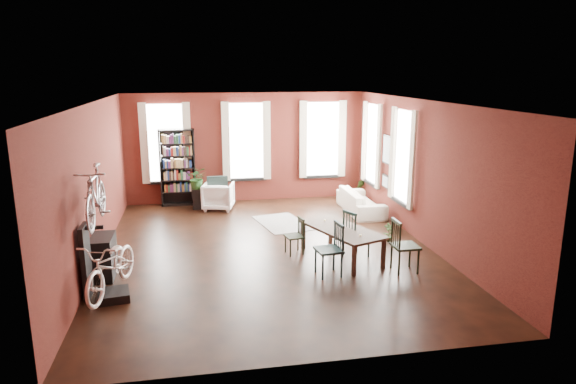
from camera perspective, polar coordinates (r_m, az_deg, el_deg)
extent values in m
plane|color=black|center=(11.28, -2.16, -6.46)|extent=(9.00, 9.00, 0.00)
cube|color=silver|center=(10.63, -2.31, 9.99)|extent=(7.00, 9.00, 0.04)
cube|color=#471511|center=(15.24, -4.66, 4.95)|extent=(7.00, 0.04, 3.20)
cube|color=#471511|center=(6.58, 3.42, -6.47)|extent=(7.00, 0.04, 3.20)
cube|color=#471511|center=(10.92, -20.73, 0.74)|extent=(0.04, 9.00, 3.20)
cube|color=#471511|center=(11.84, 14.79, 2.10)|extent=(0.04, 9.00, 3.20)
cube|color=white|center=(15.13, -13.40, 5.33)|extent=(1.00, 0.04, 2.20)
cube|color=beige|center=(15.06, -13.41, 5.30)|extent=(1.40, 0.06, 2.30)
cube|color=white|center=(15.18, -4.66, 5.68)|extent=(1.00, 0.04, 2.20)
cube|color=beige|center=(15.11, -4.64, 5.64)|extent=(1.40, 0.06, 2.30)
cube|color=white|center=(15.58, 3.83, 5.89)|extent=(1.00, 0.04, 2.20)
cube|color=beige|center=(15.51, 3.89, 5.86)|extent=(1.40, 0.06, 2.30)
cube|color=white|center=(12.69, 12.83, 3.86)|extent=(0.04, 1.00, 2.20)
cube|color=beige|center=(12.66, 12.53, 3.86)|extent=(0.06, 1.40, 2.30)
cube|color=white|center=(14.71, 9.48, 5.29)|extent=(0.04, 1.00, 2.20)
cube|color=beige|center=(14.69, 9.23, 5.29)|extent=(0.06, 1.40, 2.30)
cube|color=black|center=(13.69, 10.99, 4.63)|extent=(0.04, 0.55, 0.75)
cube|color=black|center=(13.84, 10.84, 1.16)|extent=(0.04, 0.45, 0.35)
cube|color=#47362B|center=(10.75, 5.95, -5.70)|extent=(1.49, 2.10, 0.65)
cube|color=#193637|center=(9.82, 4.54, -6.40)|extent=(0.52, 0.52, 1.02)
cube|color=black|center=(10.93, 0.70, -4.94)|extent=(0.42, 0.42, 0.78)
cube|color=#1F2F1B|center=(10.22, 12.90, -5.86)|extent=(0.48, 0.48, 1.04)
cube|color=#1B3D39|center=(10.86, 7.61, -4.59)|extent=(0.60, 0.60, 1.00)
cube|color=black|center=(15.06, -12.14, 2.66)|extent=(1.00, 0.32, 2.20)
imported|color=white|center=(14.52, -7.76, -0.31)|extent=(0.96, 0.92, 0.83)
imported|color=beige|center=(14.25, 8.11, -0.63)|extent=(0.61, 2.08, 0.81)
cube|color=black|center=(13.18, -0.67, -3.46)|extent=(1.41, 1.90, 0.01)
cube|color=black|center=(9.44, -18.79, -10.81)|extent=(0.59, 0.59, 0.15)
cube|color=black|center=(9.46, -21.52, -7.23)|extent=(0.16, 0.60, 1.30)
cube|color=black|center=(10.35, -19.83, -6.79)|extent=(0.40, 0.80, 0.80)
cube|color=black|center=(14.70, -9.99, -0.74)|extent=(0.29, 0.29, 0.58)
imported|color=#345F26|center=(15.73, 7.86, -0.30)|extent=(0.41, 0.66, 0.28)
imported|color=#2D5020|center=(11.99, 11.10, -5.10)|extent=(0.27, 0.46, 0.16)
imported|color=white|center=(9.07, -19.23, -5.17)|extent=(0.87, 1.09, 1.82)
imported|color=#A5A8AD|center=(9.02, -20.76, 1.66)|extent=(0.47, 1.00, 1.66)
imported|color=#235321|center=(14.57, -10.05, 1.28)|extent=(0.61, 0.67, 0.49)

